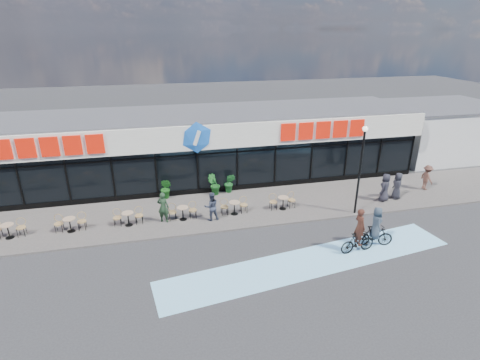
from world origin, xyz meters
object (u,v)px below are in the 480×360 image
object	(u,v)px
patron_left	(163,207)
cyclist_b	(375,231)
potted_plant_left	(166,189)
potted_plant_mid	(230,183)
potted_plant_right	(214,185)
patron_right	(211,206)
cyclist_a	(358,237)
pedestrian_b	(427,177)
pedestrian_c	(385,187)
pedestrian_a	(397,186)
lamp_post	(361,163)

from	to	relation	value
patron_left	cyclist_b	bearing A→B (deg)	178.12
potted_plant_left	potted_plant_mid	bearing A→B (deg)	0.77
potted_plant_right	patron_left	world-z (taller)	patron_left
patron_right	potted_plant_mid	bearing A→B (deg)	-122.15
cyclist_a	pedestrian_b	bearing A→B (deg)	34.94
potted_plant_right	pedestrian_c	bearing A→B (deg)	-18.19
potted_plant_left	patron_right	xyz separation A→B (m)	(2.25, -3.37, 0.15)
potted_plant_mid	patron_left	distance (m)	5.21
patron_left	cyclist_a	world-z (taller)	cyclist_a
cyclist_a	patron_left	bearing A→B (deg)	150.52
pedestrian_a	pedestrian_b	bearing A→B (deg)	122.66
pedestrian_b	cyclist_a	world-z (taller)	cyclist_a
potted_plant_right	cyclist_a	xyz separation A→B (m)	(5.47, -7.81, 0.06)
pedestrian_c	cyclist_b	size ratio (longest dim) A/B	0.85
potted_plant_left	patron_right	distance (m)	4.06
potted_plant_mid	patron_right	size ratio (longest dim) A/B	0.78
lamp_post	pedestrian_b	xyz separation A→B (m)	(6.11, 2.03, -2.16)
patron_right	pedestrian_a	bearing A→B (deg)	175.37
patron_left	pedestrian_c	xyz separation A→B (m)	(12.99, -0.31, 0.01)
pedestrian_b	cyclist_b	world-z (taller)	cyclist_b
potted_plant_left	cyclist_a	size ratio (longest dim) A/B	0.57
potted_plant_left	pedestrian_b	world-z (taller)	pedestrian_b
cyclist_a	lamp_post	bearing A→B (deg)	62.43
potted_plant_mid	pedestrian_a	bearing A→B (deg)	-18.31
potted_plant_right	pedestrian_b	world-z (taller)	pedestrian_b
pedestrian_b	cyclist_b	size ratio (longest dim) A/B	0.80
pedestrian_a	pedestrian_b	xyz separation A→B (m)	(2.70, 0.82, -0.02)
potted_plant_mid	pedestrian_b	size ratio (longest dim) A/B	0.77
potted_plant_right	lamp_post	bearing A→B (deg)	-30.39
patron_right	pedestrian_b	world-z (taller)	pedestrian_b
lamp_post	potted_plant_right	xyz separation A→B (m)	(-7.31, 4.29, -2.31)
potted_plant_mid	cyclist_a	world-z (taller)	cyclist_a
potted_plant_right	patron_right	distance (m)	3.37
potted_plant_mid	potted_plant_right	world-z (taller)	potted_plant_right
pedestrian_a	cyclist_b	xyz separation A→B (m)	(-4.18, -4.39, -0.12)
lamp_post	potted_plant_mid	bearing A→B (deg)	144.89
patron_left	pedestrian_b	bearing A→B (deg)	-154.53
potted_plant_mid	pedestrian_a	distance (m)	10.22
potted_plant_left	pedestrian_b	bearing A→B (deg)	-8.12
potted_plant_left	pedestrian_a	xyz separation A→B (m)	(13.65, -3.16, 0.18)
patron_right	lamp_post	bearing A→B (deg)	167.21
patron_right	patron_left	bearing A→B (deg)	-14.35
pedestrian_a	patron_right	bearing A→B (deg)	-73.22
pedestrian_b	pedestrian_c	world-z (taller)	pedestrian_c
potted_plant_left	patron_left	bearing A→B (deg)	-95.10
potted_plant_mid	potted_plant_right	xyz separation A→B (m)	(-1.02, -0.13, 0.03)
patron_left	potted_plant_left	bearing A→B (deg)	-71.90
lamp_post	patron_left	size ratio (longest dim) A/B	2.91
lamp_post	patron_left	world-z (taller)	lamp_post
patron_right	cyclist_a	bearing A→B (deg)	137.97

